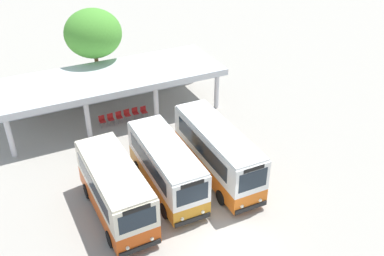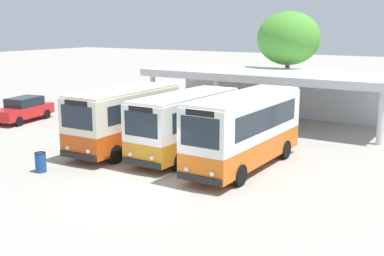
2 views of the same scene
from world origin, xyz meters
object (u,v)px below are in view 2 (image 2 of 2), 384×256
object	(u,v)px
waiting_chair_fifth_seat	(278,119)
waiting_chair_fourth_seat	(269,118)
waiting_chair_far_end_seat	(287,121)
city_bus_nearest_orange	(124,117)
waiting_chair_second_from_end	(250,116)
litter_bin_apron	(41,162)
waiting_chair_middle_seat	(259,117)
waiting_chair_end_by_column	(241,116)
city_bus_second_in_row	(186,122)
city_bus_middle_cream	(245,128)
parked_car_flank	(23,109)

from	to	relation	value
waiting_chair_fifth_seat	waiting_chair_fourth_seat	bearing A→B (deg)	179.92
waiting_chair_far_end_seat	city_bus_nearest_orange	bearing A→B (deg)	-118.37
waiting_chair_second_from_end	litter_bin_apron	world-z (taller)	litter_bin_apron
waiting_chair_middle_seat	waiting_chair_fourth_seat	distance (m)	0.65
waiting_chair_end_by_column	city_bus_second_in_row	bearing A→B (deg)	-81.08
city_bus_second_in_row	litter_bin_apron	size ratio (longest dim) A/B	7.95
waiting_chair_second_from_end	waiting_chair_far_end_seat	size ratio (longest dim) A/B	1.00
city_bus_middle_cream	parked_car_flank	size ratio (longest dim) A/B	1.68
city_bus_second_in_row	waiting_chair_middle_seat	bearing A→B (deg)	90.53
parked_car_flank	waiting_chair_end_by_column	bearing A→B (deg)	29.42
waiting_chair_end_by_column	waiting_chair_middle_seat	world-z (taller)	same
city_bus_middle_cream	waiting_chair_fifth_seat	size ratio (longest dim) A/B	9.23
waiting_chair_end_by_column	waiting_chair_fifth_seat	bearing A→B (deg)	1.76
parked_car_flank	waiting_chair_second_from_end	bearing A→B (deg)	28.26
waiting_chair_fourth_seat	waiting_chair_end_by_column	bearing A→B (deg)	-177.63
parked_car_flank	waiting_chair_end_by_column	size ratio (longest dim) A/B	5.49
city_bus_nearest_orange	waiting_chair_far_end_seat	distance (m)	10.91
waiting_chair_fourth_seat	waiting_chair_second_from_end	bearing A→B (deg)	-176.99
parked_car_flank	waiting_chair_end_by_column	distance (m)	14.62
city_bus_second_in_row	litter_bin_apron	bearing A→B (deg)	-126.05
litter_bin_apron	waiting_chair_fifth_seat	bearing A→B (deg)	69.97
city_bus_second_in_row	waiting_chair_far_end_seat	bearing A→B (deg)	78.00
city_bus_second_in_row	city_bus_middle_cream	xyz separation A→B (m)	(3.28, -0.16, 0.12)
city_bus_nearest_orange	waiting_chair_end_by_column	bearing A→B (deg)	78.78
city_bus_middle_cream	waiting_chair_middle_seat	bearing A→B (deg)	110.45
parked_car_flank	waiting_chair_fourth_seat	size ratio (longest dim) A/B	5.49
city_bus_middle_cream	waiting_chair_second_from_end	size ratio (longest dim) A/B	9.23
waiting_chair_end_by_column	waiting_chair_second_from_end	xyz separation A→B (m)	(0.65, 0.01, 0.00)
waiting_chair_second_from_end	litter_bin_apron	bearing A→B (deg)	-102.99
waiting_chair_fourth_seat	city_bus_second_in_row	bearing A→B (deg)	-93.66
city_bus_second_in_row	city_bus_middle_cream	size ratio (longest dim) A/B	0.90
waiting_chair_fourth_seat	waiting_chair_fifth_seat	size ratio (longest dim) A/B	1.00
waiting_chair_far_end_seat	litter_bin_apron	world-z (taller)	litter_bin_apron
city_bus_nearest_orange	waiting_chair_fourth_seat	bearing A→B (deg)	68.23
city_bus_middle_cream	waiting_chair_fourth_seat	bearing A→B (deg)	106.65
waiting_chair_middle_seat	waiting_chair_fifth_seat	bearing A→B (deg)	2.11
waiting_chair_middle_seat	waiting_chair_far_end_seat	size ratio (longest dim) A/B	1.00
city_bus_middle_cream	waiting_chair_fourth_seat	world-z (taller)	city_bus_middle_cream
waiting_chair_fourth_seat	waiting_chair_fifth_seat	xyz separation A→B (m)	(0.65, -0.00, 0.00)
parked_car_flank	waiting_chair_fifth_seat	distance (m)	16.97
waiting_chair_end_by_column	waiting_chair_far_end_seat	xyz separation A→B (m)	(3.25, -0.01, 0.00)
waiting_chair_end_by_column	waiting_chair_fourth_seat	xyz separation A→B (m)	(1.95, 0.08, 0.00)
city_bus_nearest_orange	litter_bin_apron	distance (m)	5.08
litter_bin_apron	waiting_chair_end_by_column	bearing A→B (deg)	79.48
waiting_chair_middle_seat	litter_bin_apron	distance (m)	14.96
waiting_chair_far_end_seat	litter_bin_apron	distance (m)	15.55
parked_car_flank	waiting_chair_middle_seat	world-z (taller)	parked_car_flank
city_bus_second_in_row	waiting_chair_fourth_seat	bearing A→B (deg)	86.34
city_bus_second_in_row	waiting_chair_far_end_seat	size ratio (longest dim) A/B	8.32
waiting_chair_far_end_seat	litter_bin_apron	xyz separation A→B (m)	(-5.93, -14.38, -0.07)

